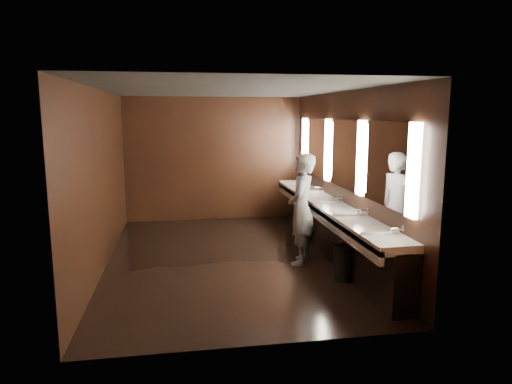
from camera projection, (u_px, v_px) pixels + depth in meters
floor at (229, 258)px, 7.74m from camera, size 6.00×6.00×0.00m
ceiling at (227, 90)px, 7.27m from camera, size 4.00×6.00×0.02m
wall_back at (214, 159)px, 10.42m from camera, size 4.00×0.02×2.80m
wall_front at (260, 216)px, 4.59m from camera, size 4.00×0.02×2.80m
wall_left at (102, 180)px, 7.18m from camera, size 0.02×6.00×2.80m
wall_right at (344, 174)px, 7.84m from camera, size 0.02×6.00×2.80m
sink_counter at (331, 226)px, 7.95m from camera, size 0.55×5.40×1.01m
mirror_band at (343, 154)px, 7.77m from camera, size 0.06×5.03×1.15m
person at (301, 209)px, 7.36m from camera, size 0.66×0.78×1.80m
trash_bin at (344, 263)px, 6.72m from camera, size 0.40×0.40×0.51m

